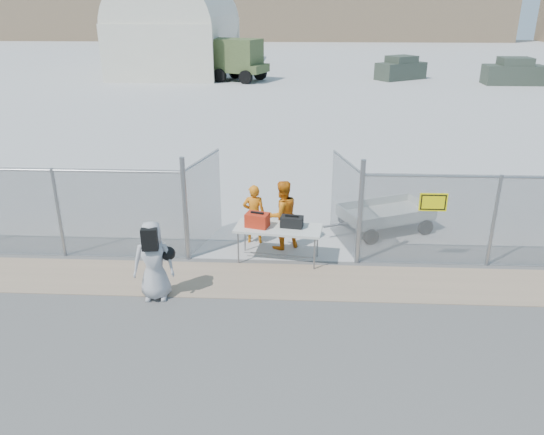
# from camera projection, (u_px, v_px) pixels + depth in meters

# --- Properties ---
(ground) EXTENTS (160.00, 160.00, 0.00)m
(ground) POSITION_uv_depth(u_px,v_px,m) (267.00, 305.00, 10.71)
(ground) COLOR #474646
(tarmac_inside) EXTENTS (160.00, 80.00, 0.01)m
(tarmac_inside) POSITION_uv_depth(u_px,v_px,m) (294.00, 67.00, 49.55)
(tarmac_inside) COLOR #AAAAAA
(tarmac_inside) RESTS_ON ground
(dirt_strip) EXTENTS (44.00, 1.60, 0.01)m
(dirt_strip) POSITION_uv_depth(u_px,v_px,m) (270.00, 281.00, 11.64)
(dirt_strip) COLOR gray
(dirt_strip) RESTS_ON ground
(distant_hills) EXTENTS (140.00, 6.00, 9.00)m
(distant_hills) POSITION_uv_depth(u_px,v_px,m) (330.00, 10.00, 80.90)
(distant_hills) COLOR #7F684F
(distant_hills) RESTS_ON ground
(chain_link_fence) EXTENTS (40.00, 0.20, 2.20)m
(chain_link_fence) POSITION_uv_depth(u_px,v_px,m) (272.00, 217.00, 12.15)
(chain_link_fence) COLOR gray
(chain_link_fence) RESTS_ON ground
(quonset_hangar) EXTENTS (9.00, 18.00, 8.00)m
(quonset_hangar) POSITION_uv_depth(u_px,v_px,m) (181.00, 22.00, 46.66)
(quonset_hangar) COLOR beige
(quonset_hangar) RESTS_ON ground
(folding_table) EXTENTS (2.09, 1.09, 0.85)m
(folding_table) POSITION_uv_depth(u_px,v_px,m) (278.00, 244.00, 12.43)
(folding_table) COLOR beige
(folding_table) RESTS_ON ground
(orange_bag) EXTENTS (0.59, 0.47, 0.32)m
(orange_bag) POSITION_uv_depth(u_px,v_px,m) (257.00, 220.00, 12.24)
(orange_bag) COLOR red
(orange_bag) RESTS_ON folding_table
(black_duffel) EXTENTS (0.55, 0.37, 0.25)m
(black_duffel) POSITION_uv_depth(u_px,v_px,m) (292.00, 222.00, 12.25)
(black_duffel) COLOR black
(black_duffel) RESTS_ON folding_table
(security_worker_left) EXTENTS (0.57, 0.39, 1.54)m
(security_worker_left) POSITION_uv_depth(u_px,v_px,m) (254.00, 214.00, 13.22)
(security_worker_left) COLOR orange
(security_worker_left) RESTS_ON ground
(security_worker_right) EXTENTS (1.06, 0.98, 1.74)m
(security_worker_right) POSITION_uv_depth(u_px,v_px,m) (282.00, 215.00, 12.91)
(security_worker_right) COLOR orange
(security_worker_right) RESTS_ON ground
(visitor) EXTENTS (0.88, 0.63, 1.69)m
(visitor) POSITION_uv_depth(u_px,v_px,m) (154.00, 261.00, 10.69)
(visitor) COLOR #9E9FA4
(visitor) RESTS_ON ground
(utility_trailer) EXTENTS (3.39, 2.66, 0.73)m
(utility_trailer) POSITION_uv_depth(u_px,v_px,m) (385.00, 217.00, 14.11)
(utility_trailer) COLOR beige
(utility_trailer) RESTS_ON ground
(military_truck) EXTENTS (6.94, 4.62, 3.10)m
(military_truck) POSITION_uv_depth(u_px,v_px,m) (225.00, 60.00, 40.78)
(military_truck) COLOR #45552D
(military_truck) RESTS_ON ground
(parked_vehicle_near) EXTENTS (4.23, 3.61, 1.76)m
(parked_vehicle_near) POSITION_uv_depth(u_px,v_px,m) (401.00, 68.00, 41.39)
(parked_vehicle_near) COLOR #374036
(parked_vehicle_near) RESTS_ON ground
(parked_vehicle_mid) EXTENTS (4.21, 1.93, 1.90)m
(parked_vehicle_mid) POSITION_uv_depth(u_px,v_px,m) (514.00, 71.00, 38.83)
(parked_vehicle_mid) COLOR #374036
(parked_vehicle_mid) RESTS_ON ground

